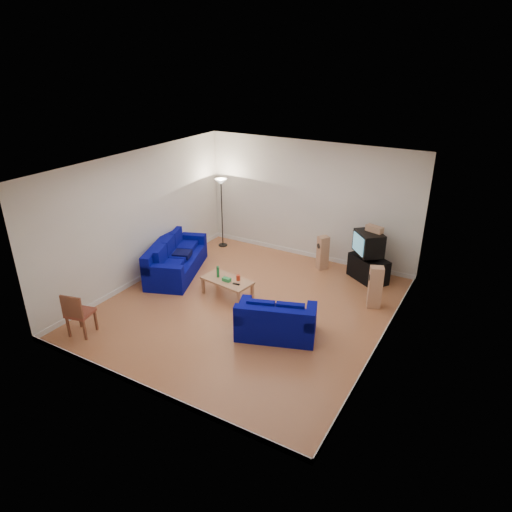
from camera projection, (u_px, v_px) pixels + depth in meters
The scene contains 16 objects.
room at pixel (247, 244), 9.61m from camera, with size 6.01×6.51×3.21m.
sofa_three_seat at pixel (174, 261), 11.70m from camera, with size 1.75×2.50×0.89m.
sofa_loveseat at pixel (276, 323), 9.09m from camera, with size 1.77×1.34×0.78m.
coffee_table at pixel (227, 282), 10.55m from camera, with size 1.27×0.76×0.43m.
bottle at pixel (218, 272), 10.59m from camera, with size 0.06×0.06×0.27m, color #197233.
tissue_box at pixel (227, 280), 10.44m from camera, with size 0.20×0.11×0.08m, color green.
red_canister at pixel (238, 278), 10.47m from camera, with size 0.09×0.09×0.13m, color red.
remote at pixel (236, 284), 10.30m from camera, with size 0.17×0.05×0.02m, color black.
tv_stand at pixel (368, 269), 11.36m from camera, with size 1.00×0.55×0.61m, color black.
av_receiver at pixel (369, 255), 11.26m from camera, with size 0.48×0.39×0.11m, color black.
television at pixel (369, 243), 11.06m from camera, with size 0.88×0.89×0.56m.
centre_speaker at pixel (374, 229), 10.94m from camera, with size 0.42×0.17×0.15m, color tan.
speaker_left at pixel (323, 253), 11.88m from camera, with size 0.33×0.34×0.90m.
speaker_right at pixel (375, 287), 10.06m from camera, with size 0.36×0.32×0.98m.
floor_lamp at pixel (221, 191), 12.82m from camera, with size 0.34×0.34×2.01m.
dining_chair at pixel (78, 312), 9.01m from camera, with size 0.55×0.55×0.96m.
Camera 1 is at (4.59, -7.60, 5.24)m, focal length 32.00 mm.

